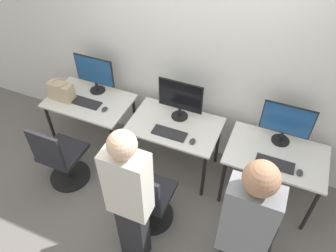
% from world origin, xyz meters
% --- Properties ---
extents(ground_plane, '(20.00, 20.00, 0.00)m').
position_xyz_m(ground_plane, '(0.00, 0.00, 0.00)').
color(ground_plane, slate).
extents(wall_back, '(12.00, 0.05, 2.80)m').
position_xyz_m(wall_back, '(0.00, 0.78, 1.40)').
color(wall_back, silver).
rests_on(wall_back, ground_plane).
extents(desk_left, '(1.01, 0.65, 0.71)m').
position_xyz_m(desk_left, '(-1.12, 0.33, 0.63)').
color(desk_left, silver).
rests_on(desk_left, ground_plane).
extents(monitor_left, '(0.51, 0.19, 0.48)m').
position_xyz_m(monitor_left, '(-1.12, 0.53, 0.98)').
color(monitor_left, black).
rests_on(monitor_left, desk_left).
extents(keyboard_left, '(0.38, 0.14, 0.02)m').
position_xyz_m(keyboard_left, '(-1.12, 0.26, 0.72)').
color(keyboard_left, '#262628').
rests_on(keyboard_left, desk_left).
extents(mouse_left, '(0.06, 0.09, 0.03)m').
position_xyz_m(mouse_left, '(-0.85, 0.24, 0.73)').
color(mouse_left, '#333333').
rests_on(mouse_left, desk_left).
extents(office_chair_left, '(0.48, 0.48, 0.91)m').
position_xyz_m(office_chair_left, '(-1.10, -0.38, 0.38)').
color(office_chair_left, black).
rests_on(office_chair_left, ground_plane).
extents(desk_center, '(1.01, 0.65, 0.71)m').
position_xyz_m(desk_center, '(0.00, 0.33, 0.63)').
color(desk_center, silver).
rests_on(desk_center, ground_plane).
extents(monitor_center, '(0.51, 0.19, 0.48)m').
position_xyz_m(monitor_center, '(0.00, 0.48, 0.98)').
color(monitor_center, black).
rests_on(monitor_center, desk_center).
extents(keyboard_center, '(0.38, 0.14, 0.02)m').
position_xyz_m(keyboard_center, '(0.00, 0.17, 0.72)').
color(keyboard_center, '#262628').
rests_on(keyboard_center, desk_center).
extents(mouse_center, '(0.06, 0.09, 0.03)m').
position_xyz_m(mouse_center, '(0.27, 0.15, 0.73)').
color(mouse_center, '#333333').
rests_on(mouse_center, desk_center).
extents(office_chair_center, '(0.48, 0.48, 0.91)m').
position_xyz_m(office_chair_center, '(0.04, -0.48, 0.38)').
color(office_chair_center, black).
rests_on(office_chair_center, ground_plane).
extents(person_center, '(0.36, 0.22, 1.68)m').
position_xyz_m(person_center, '(0.07, -0.85, 0.92)').
color(person_center, '#232328').
rests_on(person_center, ground_plane).
extents(desk_right, '(1.01, 0.65, 0.71)m').
position_xyz_m(desk_right, '(1.12, 0.33, 0.63)').
color(desk_right, silver).
rests_on(desk_right, ground_plane).
extents(monitor_right, '(0.51, 0.19, 0.48)m').
position_xyz_m(monitor_right, '(1.12, 0.53, 0.98)').
color(monitor_right, black).
rests_on(monitor_right, desk_right).
extents(keyboard_right, '(0.38, 0.14, 0.02)m').
position_xyz_m(keyboard_right, '(1.12, 0.18, 0.72)').
color(keyboard_right, '#262628').
rests_on(keyboard_right, desk_right).
extents(mouse_right, '(0.06, 0.09, 0.03)m').
position_xyz_m(mouse_right, '(1.36, 0.15, 0.73)').
color(mouse_right, '#333333').
rests_on(mouse_right, desk_right).
extents(office_chair_right, '(0.48, 0.48, 0.91)m').
position_xyz_m(office_chair_right, '(1.05, -0.47, 0.38)').
color(office_chair_right, black).
rests_on(office_chair_right, ground_plane).
extents(person_right, '(0.36, 0.23, 1.77)m').
position_xyz_m(person_right, '(1.01, -0.84, 0.98)').
color(person_right, '#232328').
rests_on(person_right, ground_plane).
extents(handbag, '(0.30, 0.18, 0.25)m').
position_xyz_m(handbag, '(-1.43, 0.23, 0.83)').
color(handbag, tan).
rests_on(handbag, desk_left).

